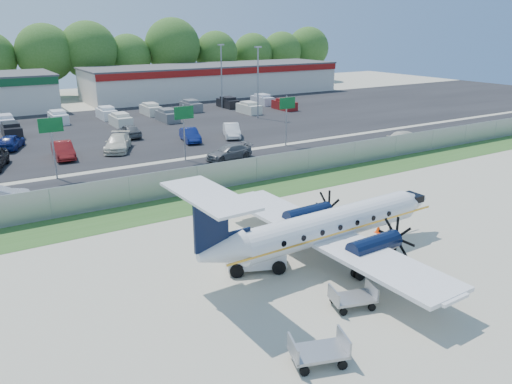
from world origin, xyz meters
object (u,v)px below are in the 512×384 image
aircraft (326,226)px  pushback_tug (258,254)px  baggage_cart_far (353,297)px  baggage_cart_near (318,351)px

aircraft → pushback_tug: size_ratio=4.66×
aircraft → baggage_cart_far: size_ratio=7.33×
aircraft → baggage_cart_near: size_ratio=6.77×
aircraft → baggage_cart_far: aircraft is taller
pushback_tug → baggage_cart_far: 5.51m
pushback_tug → baggage_cart_near: size_ratio=1.45×
pushback_tug → aircraft: bearing=-17.0°
aircraft → baggage_cart_near: (-5.53, -6.43, -1.36)m
pushback_tug → baggage_cart_far: (1.49, -5.30, -0.28)m
pushback_tug → baggage_cart_near: 7.77m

